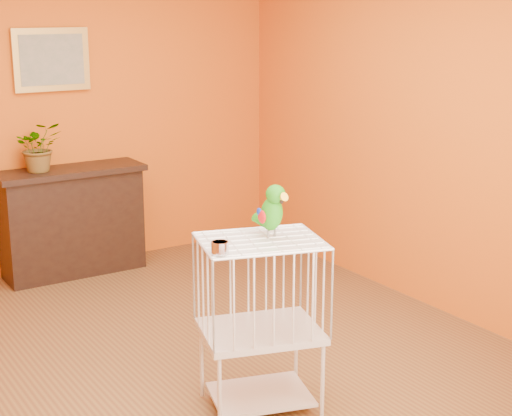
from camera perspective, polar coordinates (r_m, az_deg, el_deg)
ground at (r=5.01m, az=-5.13°, el=-11.22°), size 4.50×4.50×0.00m
room_shell at (r=4.55m, az=-5.58°, el=7.07°), size 4.50×4.50×4.50m
console_cabinet at (r=6.63m, az=-13.22°, el=-0.94°), size 1.20×0.43×0.89m
potted_plant at (r=6.40m, az=-15.40°, el=3.88°), size 0.40×0.43×0.31m
framed_picture at (r=6.58m, az=-14.65°, el=10.40°), size 0.62×0.04×0.50m
birdcage at (r=4.28m, az=0.32°, el=-8.34°), size 0.74×0.64×0.97m
feed_cup at (r=3.89m, az=-2.64°, el=-2.90°), size 0.09×0.09×0.06m
parrot at (r=4.14m, az=1.15°, el=-0.15°), size 0.15×0.26×0.29m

